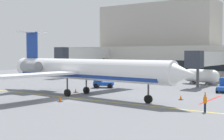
{
  "coord_description": "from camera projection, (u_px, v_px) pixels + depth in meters",
  "views": [
    {
      "loc": [
        25.05,
        -27.42,
        5.37
      ],
      "look_at": [
        -0.07,
        9.57,
        3.0
      ],
      "focal_mm": 51.04,
      "sensor_mm": 36.0,
      "label": 1
    }
  ],
  "objects": [
    {
      "name": "ground",
      "position": [
        66.0,
        100.0,
        36.99
      ],
      "size": [
        120.0,
        120.0,
        0.11
      ],
      "color": "slate"
    },
    {
      "name": "baggage_tug",
      "position": [
        101.0,
        82.0,
        49.6
      ],
      "size": [
        3.49,
        3.05,
        2.1
      ],
      "color": "#1E4CB2",
      "rests_on": "ground"
    },
    {
      "name": "regional_jet",
      "position": [
        81.0,
        70.0,
        40.22
      ],
      "size": [
        30.43,
        23.22,
        8.55
      ],
      "color": "white",
      "rests_on": "ground"
    },
    {
      "name": "marshaller",
      "position": [
        205.0,
        102.0,
        29.02
      ],
      "size": [
        0.41,
        0.8,
        1.83
      ],
      "color": "#191E33",
      "rests_on": "ground"
    },
    {
      "name": "jet_bridge_east",
      "position": [
        83.0,
        54.0,
        74.24
      ],
      "size": [
        2.4,
        18.01,
        6.64
      ],
      "color": "silver",
      "rests_on": "ground"
    },
    {
      "name": "safety_cone_alpha",
      "position": [
        76.0,
        91.0,
        43.35
      ],
      "size": [
        0.47,
        0.47,
        0.55
      ],
      "color": "orange",
      "rests_on": "ground"
    },
    {
      "name": "safety_cone_charlie",
      "position": [
        181.0,
        98.0,
        36.55
      ],
      "size": [
        0.47,
        0.47,
        0.55
      ],
      "color": "orange",
      "rests_on": "ground"
    },
    {
      "name": "jet_bridge_west",
      "position": [
        212.0,
        59.0,
        55.77
      ],
      "size": [
        2.4,
        21.32,
        5.75
      ],
      "color": "silver",
      "rests_on": "ground"
    },
    {
      "name": "safety_cone_bravo",
      "position": [
        60.0,
        100.0,
        35.11
      ],
      "size": [
        0.47,
        0.47,
        0.55
      ],
      "color": "orange",
      "rests_on": "ground"
    },
    {
      "name": "terminal_building",
      "position": [
        168.0,
        47.0,
        82.61
      ],
      "size": [
        60.75,
        17.29,
        18.46
      ],
      "color": "#B7B2A8",
      "rests_on": "ground"
    },
    {
      "name": "fuel_tank",
      "position": [
        201.0,
        76.0,
        54.86
      ],
      "size": [
        6.59,
        2.97,
        2.6
      ],
      "color": "white",
      "rests_on": "ground"
    }
  ]
}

